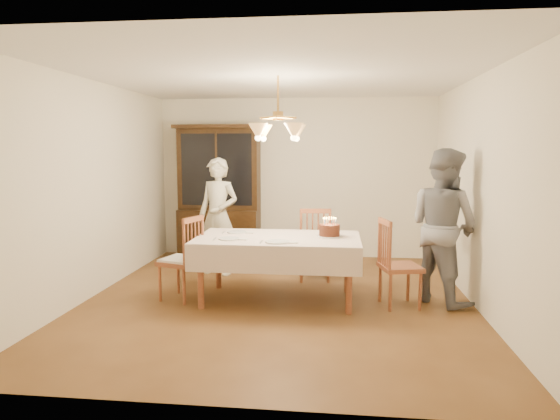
# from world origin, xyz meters

# --- Properties ---
(ground) EXTENTS (5.00, 5.00, 0.00)m
(ground) POSITION_xyz_m (0.00, 0.00, 0.00)
(ground) COLOR brown
(ground) RESTS_ON ground
(room_shell) EXTENTS (5.00, 5.00, 5.00)m
(room_shell) POSITION_xyz_m (0.00, 0.00, 1.58)
(room_shell) COLOR white
(room_shell) RESTS_ON ground
(dining_table) EXTENTS (1.90, 1.10, 0.76)m
(dining_table) POSITION_xyz_m (0.00, 0.00, 0.68)
(dining_table) COLOR brown
(dining_table) RESTS_ON ground
(china_hutch) EXTENTS (1.38, 0.54, 2.16)m
(china_hutch) POSITION_xyz_m (-1.23, 2.25, 1.04)
(china_hutch) COLOR black
(china_hutch) RESTS_ON ground
(chair_far_side) EXTENTS (0.48, 0.46, 1.00)m
(chair_far_side) POSITION_xyz_m (0.38, 0.97, 0.44)
(chair_far_side) COLOR brown
(chair_far_side) RESTS_ON ground
(chair_left_end) EXTENTS (0.53, 0.55, 1.00)m
(chair_left_end) POSITION_xyz_m (-1.14, -0.10, 0.45)
(chair_left_end) COLOR brown
(chair_left_end) RESTS_ON ground
(chair_right_end) EXTENTS (0.51, 0.52, 1.00)m
(chair_right_end) POSITION_xyz_m (1.39, -0.07, 0.44)
(chair_right_end) COLOR brown
(chair_right_end) RESTS_ON ground
(elderly_woman) EXTENTS (0.69, 0.55, 1.66)m
(elderly_woman) POSITION_xyz_m (-0.99, 1.14, 0.83)
(elderly_woman) COLOR beige
(elderly_woman) RESTS_ON ground
(adult_in_grey) EXTENTS (1.07, 1.10, 1.79)m
(adult_in_grey) POSITION_xyz_m (1.90, 0.16, 0.89)
(adult_in_grey) COLOR slate
(adult_in_grey) RESTS_ON ground
(birthday_cake) EXTENTS (0.30, 0.30, 0.23)m
(birthday_cake) POSITION_xyz_m (0.60, 0.07, 0.83)
(birthday_cake) COLOR white
(birthday_cake) RESTS_ON dining_table
(place_setting_near_left) EXTENTS (0.38, 0.23, 0.02)m
(place_setting_near_left) POSITION_xyz_m (-0.52, -0.22, 0.77)
(place_setting_near_left) COLOR white
(place_setting_near_left) RESTS_ON dining_table
(place_setting_near_right) EXTENTS (0.42, 0.27, 0.02)m
(place_setting_near_right) POSITION_xyz_m (0.05, -0.35, 0.77)
(place_setting_near_right) COLOR white
(place_setting_near_right) RESTS_ON dining_table
(place_setting_far_left) EXTENTS (0.39, 0.24, 0.02)m
(place_setting_far_left) POSITION_xyz_m (-0.52, 0.23, 0.77)
(place_setting_far_left) COLOR white
(place_setting_far_left) RESTS_ON dining_table
(chandelier) EXTENTS (0.62, 0.62, 0.73)m
(chandelier) POSITION_xyz_m (-0.00, -0.00, 1.98)
(chandelier) COLOR #BF8C3F
(chandelier) RESTS_ON ground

